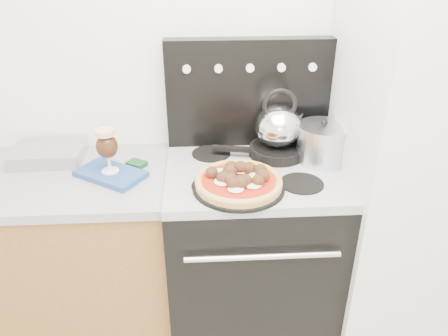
{
  "coord_description": "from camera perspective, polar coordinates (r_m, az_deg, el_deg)",
  "views": [
    {
      "loc": [
        -0.15,
        -0.5,
        1.81
      ],
      "look_at": [
        -0.06,
        1.05,
        0.99
      ],
      "focal_mm": 35.0,
      "sensor_mm": 36.0,
      "label": 1
    }
  ],
  "objects": [
    {
      "name": "room_shell",
      "position": [
        0.98,
        5.98,
        -7.21
      ],
      "size": [
        3.52,
        3.01,
        2.52
      ],
      "color": "beige",
      "rests_on": "ground"
    },
    {
      "name": "base_cabinet",
      "position": [
        2.36,
        -24.94,
        -11.05
      ],
      "size": [
        1.45,
        0.6,
        0.86
      ],
      "primitive_type": "cube",
      "color": "brown",
      "rests_on": "ground"
    },
    {
      "name": "stove_body",
      "position": [
        2.17,
        3.46,
        -11.24
      ],
      "size": [
        0.76,
        0.65,
        0.88
      ],
      "primitive_type": "cube",
      "color": "black",
      "rests_on": "ground"
    },
    {
      "name": "cooktop",
      "position": [
        1.92,
        3.85,
        -0.53
      ],
      "size": [
        0.76,
        0.65,
        0.04
      ],
      "primitive_type": "cube",
      "color": "#ADADB2",
      "rests_on": "stove_body"
    },
    {
      "name": "backguard",
      "position": [
        2.06,
        3.17,
        9.76
      ],
      "size": [
        0.76,
        0.08,
        0.5
      ],
      "primitive_type": "cube",
      "color": "black",
      "rests_on": "cooktop"
    },
    {
      "name": "fridge",
      "position": [
        2.08,
        23.52,
        0.94
      ],
      "size": [
        0.64,
        0.68,
        1.9
      ],
      "primitive_type": "cube",
      "color": "silver",
      "rests_on": "ground"
    },
    {
      "name": "foil_sheet",
      "position": [
        2.16,
        -21.95,
        1.73
      ],
      "size": [
        0.32,
        0.24,
        0.06
      ],
      "primitive_type": "cube",
      "rotation": [
        0.0,
        0.0,
        0.03
      ],
      "color": "silver",
      "rests_on": "countertop"
    },
    {
      "name": "oven_mitt",
      "position": [
        1.94,
        -14.57,
        -0.76
      ],
      "size": [
        0.33,
        0.3,
        0.02
      ],
      "primitive_type": "cube",
      "rotation": [
        0.0,
        0.0,
        -0.58
      ],
      "color": "#264B8D",
      "rests_on": "countertop"
    },
    {
      "name": "beer_glass",
      "position": [
        1.89,
        -14.97,
        2.2
      ],
      "size": [
        0.11,
        0.11,
        0.2
      ],
      "primitive_type": null,
      "rotation": [
        0.0,
        0.0,
        -0.18
      ],
      "color": "#341A0B",
      "rests_on": "oven_mitt"
    },
    {
      "name": "pizza_pan",
      "position": [
        1.75,
        1.91,
        -2.46
      ],
      "size": [
        0.4,
        0.4,
        0.01
      ],
      "primitive_type": "cylinder",
      "rotation": [
        0.0,
        0.0,
        -0.09
      ],
      "color": "black",
      "rests_on": "cooktop"
    },
    {
      "name": "pizza",
      "position": [
        1.74,
        1.93,
        -1.59
      ],
      "size": [
        0.35,
        0.35,
        0.05
      ],
      "primitive_type": null,
      "rotation": [
        0.0,
        0.0,
        0.02
      ],
      "color": "#DCA255",
      "rests_on": "pizza_pan"
    },
    {
      "name": "skillet",
      "position": [
        2.02,
        6.92,
        2.27
      ],
      "size": [
        0.3,
        0.3,
        0.05
      ],
      "primitive_type": "cylinder",
      "rotation": [
        0.0,
        0.0,
        -0.21
      ],
      "color": "black",
      "rests_on": "cooktop"
    },
    {
      "name": "tea_kettle",
      "position": [
        1.97,
        7.15,
        5.86
      ],
      "size": [
        0.24,
        0.24,
        0.23
      ],
      "primitive_type": null,
      "rotation": [
        0.0,
        0.0,
        0.15
      ],
      "color": "silver",
      "rests_on": "skillet"
    },
    {
      "name": "stock_pot",
      "position": [
        1.98,
        12.66,
        3.06
      ],
      "size": [
        0.27,
        0.27,
        0.16
      ],
      "primitive_type": "cylinder",
      "rotation": [
        0.0,
        0.0,
        -0.27
      ],
      "color": "silver",
      "rests_on": "cooktop"
    }
  ]
}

